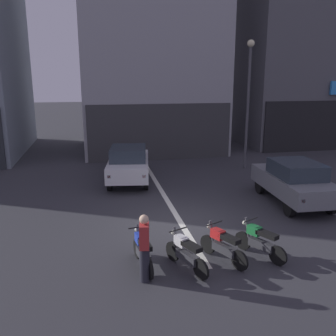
# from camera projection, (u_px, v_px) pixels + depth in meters

# --- Properties ---
(ground_plane) EXTENTS (120.00, 120.00, 0.00)m
(ground_plane) POSITION_uv_depth(u_px,v_px,m) (181.00, 224.00, 12.14)
(ground_plane) COLOR #333338
(lane_centre_line) EXTENTS (0.20, 18.00, 0.01)m
(lane_centre_line) POSITION_uv_depth(u_px,v_px,m) (153.00, 176.00, 17.85)
(lane_centre_line) COLOR silver
(lane_centre_line) RESTS_ON ground
(building_far_right) EXTENTS (8.96, 7.39, 13.45)m
(building_far_right) POSITION_uv_depth(u_px,v_px,m) (303.00, 47.00, 25.85)
(building_far_right) COLOR #56565B
(building_far_right) RESTS_ON ground
(car_white_crossing_near) EXTENTS (2.31, 4.30, 1.64)m
(car_white_crossing_near) POSITION_uv_depth(u_px,v_px,m) (129.00, 163.00, 16.71)
(car_white_crossing_near) COLOR black
(car_white_crossing_near) RESTS_ON ground
(car_grey_parked_kerbside) EXTENTS (1.94, 4.17, 1.64)m
(car_grey_parked_kerbside) POSITION_uv_depth(u_px,v_px,m) (294.00, 181.00, 13.91)
(car_grey_parked_kerbside) COLOR black
(car_grey_parked_kerbside) RESTS_ON ground
(street_lamp) EXTENTS (0.36, 0.36, 6.44)m
(street_lamp) POSITION_uv_depth(u_px,v_px,m) (248.00, 92.00, 18.49)
(street_lamp) COLOR #47474C
(street_lamp) RESTS_ON ground
(motorcycle_blue_row_leftmost) EXTENTS (0.55, 1.66, 0.98)m
(motorcycle_blue_row_leftmost) POSITION_uv_depth(u_px,v_px,m) (143.00, 250.00, 9.29)
(motorcycle_blue_row_leftmost) COLOR black
(motorcycle_blue_row_leftmost) RESTS_ON ground
(motorcycle_white_row_left_mid) EXTENTS (0.77, 1.56, 0.98)m
(motorcycle_white_row_left_mid) POSITION_uv_depth(u_px,v_px,m) (186.00, 253.00, 9.18)
(motorcycle_white_row_left_mid) COLOR black
(motorcycle_white_row_left_mid) RESTS_ON ground
(motorcycle_red_row_centre) EXTENTS (0.80, 1.53, 0.98)m
(motorcycle_red_row_centre) POSITION_uv_depth(u_px,v_px,m) (223.00, 245.00, 9.59)
(motorcycle_red_row_centre) COLOR black
(motorcycle_red_row_centre) RESTS_ON ground
(motorcycle_green_row_right_mid) EXTENTS (0.83, 1.51, 0.98)m
(motorcycle_green_row_right_mid) POSITION_uv_depth(u_px,v_px,m) (260.00, 241.00, 9.83)
(motorcycle_green_row_right_mid) COLOR black
(motorcycle_green_row_right_mid) RESTS_ON ground
(person_by_motorcycles) EXTENTS (0.27, 0.39, 1.67)m
(person_by_motorcycles) POSITION_uv_depth(u_px,v_px,m) (144.00, 248.00, 8.55)
(person_by_motorcycles) COLOR #23232D
(person_by_motorcycles) RESTS_ON ground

